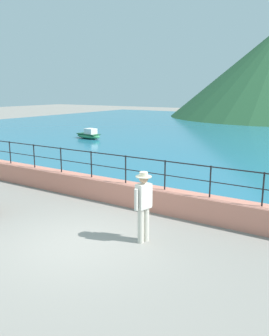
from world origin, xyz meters
TOP-DOWN VIEW (x-y plane):
  - ground_plane at (0.00, 0.00)m, footprint 120.00×120.00m
  - promenade_wall at (0.00, 3.20)m, footprint 20.00×0.56m
  - railing at (-0.00, 3.20)m, footprint 18.44×0.04m
  - person_walking at (1.30, 1.01)m, footprint 0.38×0.55m
  - boat_0 at (-11.61, 14.29)m, footprint 2.40×1.22m

SIDE VIEW (x-z plane):
  - ground_plane at x=0.00m, z-range 0.00..0.00m
  - boat_0 at x=-11.61m, z-range -0.05..0.71m
  - promenade_wall at x=0.00m, z-range 0.00..0.70m
  - person_walking at x=1.30m, z-range 0.10..1.85m
  - railing at x=0.00m, z-range 0.86..1.76m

